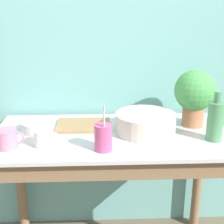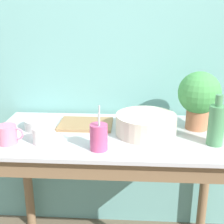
# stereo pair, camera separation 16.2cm
# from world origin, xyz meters

# --- Properties ---
(wall_back) EXTENTS (6.00, 0.05, 2.40)m
(wall_back) POSITION_xyz_m (0.00, 0.69, 1.20)
(wall_back) COLOR #70ADA8
(wall_back) RESTS_ON ground_plane
(counter_table) EXTENTS (1.27, 0.63, 0.82)m
(counter_table) POSITION_xyz_m (0.00, 0.29, 0.65)
(counter_table) COLOR #846647
(counter_table) RESTS_ON ground_plane
(potted_plant) EXTENTS (0.23, 0.23, 0.32)m
(potted_plant) POSITION_xyz_m (0.46, 0.42, 1.00)
(potted_plant) COLOR #B7704C
(potted_plant) RESTS_ON counter_table
(bowl_wash_large) EXTENTS (0.32, 0.32, 0.11)m
(bowl_wash_large) POSITION_xyz_m (0.18, 0.33, 0.87)
(bowl_wash_large) COLOR beige
(bowl_wash_large) RESTS_ON counter_table
(bottle_tall) EXTENTS (0.08, 0.08, 0.25)m
(bottle_tall) POSITION_xyz_m (0.51, 0.21, 0.92)
(bottle_tall) COLOR #4C8C59
(bottle_tall) RESTS_ON counter_table
(mug_pink) EXTENTS (0.13, 0.10, 0.09)m
(mug_pink) POSITION_xyz_m (-0.50, 0.16, 0.86)
(mug_pink) COLOR pink
(mug_pink) RESTS_ON counter_table
(mug_white) EXTENTS (0.12, 0.09, 0.08)m
(mug_white) POSITION_xyz_m (-0.33, 0.17, 0.86)
(mug_white) COLOR white
(mug_white) RESTS_ON counter_table
(bowl_small_enamel_white) EXTENTS (0.17, 0.17, 0.06)m
(bowl_small_enamel_white) POSITION_xyz_m (-0.40, 0.37, 0.84)
(bowl_small_enamel_white) COLOR silver
(bowl_small_enamel_white) RESTS_ON counter_table
(utensil_cup) EXTENTS (0.08, 0.08, 0.22)m
(utensil_cup) POSITION_xyz_m (-0.05, 0.12, 0.88)
(utensil_cup) COLOR #CC4C7F
(utensil_cup) RESTS_ON counter_table
(tray_board) EXTENTS (0.30, 0.22, 0.02)m
(tray_board) POSITION_xyz_m (-0.16, 0.42, 0.82)
(tray_board) COLOR #99754C
(tray_board) RESTS_ON counter_table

